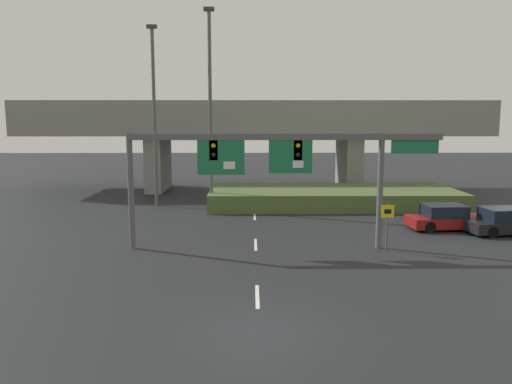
{
  "coord_description": "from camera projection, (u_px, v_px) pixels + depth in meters",
  "views": [
    {
      "loc": [
        -0.2,
        -14.17,
        6.21
      ],
      "look_at": [
        0.0,
        8.05,
        2.98
      ],
      "focal_mm": 35.0,
      "sensor_mm": 36.0,
      "label": 1
    }
  ],
  "objects": [
    {
      "name": "speed_limit_sign",
      "position": [
        387.0,
        221.0,
        23.46
      ],
      "size": [
        0.6,
        0.11,
        2.29
      ],
      "color": "#4C4C4C",
      "rests_on": "ground"
    },
    {
      "name": "lane_markings",
      "position": [
        255.0,
        229.0,
        28.62
      ],
      "size": [
        0.14,
        39.25,
        0.01
      ],
      "color": "silver",
      "rests_on": "ground"
    },
    {
      "name": "overpass_bridge",
      "position": [
        254.0,
        128.0,
        43.85
      ],
      "size": [
        39.91,
        7.32,
        7.76
      ],
      "color": "gray",
      "rests_on": "ground"
    },
    {
      "name": "ground_plane",
      "position": [
        258.0,
        329.0,
        14.91
      ],
      "size": [
        160.0,
        160.0,
        0.0
      ],
      "primitive_type": "plane",
      "color": "black"
    },
    {
      "name": "parked_sedan_mid_right",
      "position": [
        506.0,
        222.0,
        27.24
      ],
      "size": [
        4.61,
        2.36,
        1.44
      ],
      "rotation": [
        0.0,
        0.0,
        0.12
      ],
      "color": "black",
      "rests_on": "ground"
    },
    {
      "name": "parked_sedan_near_right",
      "position": [
        446.0,
        218.0,
        28.42
      ],
      "size": [
        4.42,
        2.19,
        1.42
      ],
      "rotation": [
        0.0,
        0.0,
        0.07
      ],
      "color": "maroon",
      "rests_on": "ground"
    },
    {
      "name": "signal_gantry",
      "position": [
        274.0,
        156.0,
        23.62
      ],
      "size": [
        14.93,
        0.44,
        5.57
      ],
      "color": "#515456",
      "rests_on": "ground"
    },
    {
      "name": "grass_embankment",
      "position": [
        333.0,
        197.0,
        36.41
      ],
      "size": [
        17.8,
        6.9,
        1.21
      ],
      "color": "#4C6033",
      "rests_on": "ground"
    },
    {
      "name": "highway_light_pole_far",
      "position": [
        154.0,
        112.0,
        35.39
      ],
      "size": [
        0.7,
        0.36,
        12.72
      ],
      "color": "#515456",
      "rests_on": "ground"
    },
    {
      "name": "highway_light_pole_near",
      "position": [
        210.0,
        106.0,
        33.51
      ],
      "size": [
        0.7,
        0.36,
        13.5
      ],
      "color": "#515456",
      "rests_on": "ground"
    }
  ]
}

